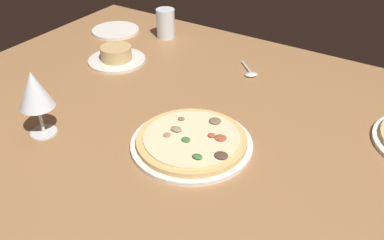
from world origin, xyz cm
name	(u,v)px	position (x,y,z in cm)	size (l,w,h in cm)	color
dining_table	(192,123)	(0.00, 0.00, 2.00)	(150.00, 110.00, 4.00)	#996B42
pizza_main	(192,141)	(6.72, -10.70, 5.22)	(28.53, 28.53, 3.39)	silver
ramekin_on_saucer	(116,56)	(-37.62, 14.04, 5.91)	(18.20, 18.20, 5.01)	silver
wine_glass_far	(34,91)	(-26.42, -25.82, 15.71)	(8.22, 8.22, 16.73)	silver
water_glass	(166,25)	(-35.88, 38.61, 8.42)	(6.50, 6.50, 10.17)	silver
side_plate	(116,31)	(-54.38, 32.62, 4.45)	(17.09, 17.09, 0.90)	silver
spoon	(250,73)	(2.03, 29.14, 4.46)	(9.41, 9.25, 1.00)	silver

